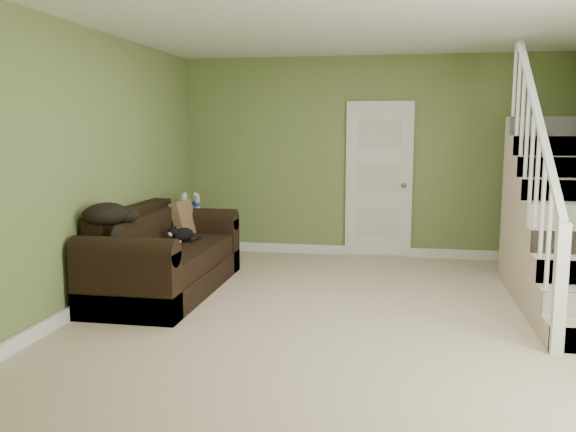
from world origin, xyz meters
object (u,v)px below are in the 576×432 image
at_px(side_table, 193,237).
at_px(cat, 182,235).
at_px(banana, 163,250).
at_px(sofa, 163,260).

relative_size(side_table, cat, 2.04).
bearing_deg(cat, banana, -62.82).
xyz_separation_m(cat, banana, (0.03, -0.60, -0.05)).
distance_m(cat, banana, 0.61).
bearing_deg(side_table, banana, -80.54).
bearing_deg(banana, sofa, 72.81).
relative_size(sofa, cat, 5.11).
distance_m(side_table, cat, 1.08).
distance_m(sofa, cat, 0.37).
bearing_deg(side_table, sofa, -84.25).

